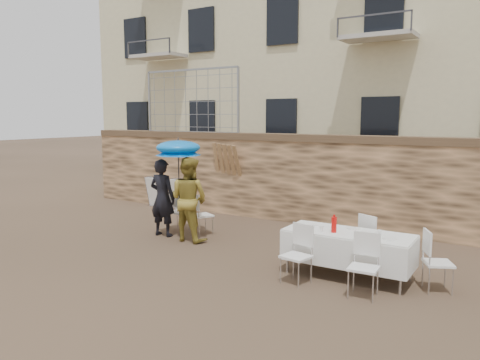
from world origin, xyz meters
The scene contains 17 objects.
ground centered at (0.00, 0.00, 0.00)m, with size 80.00×80.00×0.00m, color brown.
stone_wall centered at (0.00, 5.00, 1.10)m, with size 13.00×0.50×2.20m, color #8E6947.
chain_link_fence centered at (-3.00, 5.00, 3.10)m, with size 3.20×0.06×1.80m, color gray, non-canonical shape.
man_suit centered at (-1.56, 2.05, 0.87)m, with size 0.64×0.42×1.75m, color black.
woman_dress centered at (-0.81, 2.05, 0.91)m, with size 0.89×0.69×1.83m, color gold.
umbrella centered at (-1.16, 2.15, 1.94)m, with size 1.01×1.01×2.06m.
couple_chair_left centered at (-1.56, 2.60, 0.48)m, with size 0.48×0.48×0.96m, color white, non-canonical shape.
couple_chair_right centered at (-0.86, 2.60, 0.48)m, with size 0.48×0.48×0.96m, color white, non-canonical shape.
banquet_table centered at (2.91, 1.60, 0.73)m, with size 2.10×0.85×0.78m.
soda_bottle centered at (2.71, 1.45, 0.91)m, with size 0.09×0.09×0.26m, color red.
table_chair_front_left centered at (2.31, 0.85, 0.48)m, with size 0.48×0.48×0.96m, color white, non-canonical shape.
table_chair_front_right centered at (3.41, 0.85, 0.48)m, with size 0.48×0.48×0.96m, color white, non-canonical shape.
table_chair_back centered at (3.11, 2.40, 0.48)m, with size 0.48×0.48×0.96m, color white, non-canonical shape.
table_chair_side centered at (4.31, 1.70, 0.48)m, with size 0.48×0.48×0.96m, color white, non-canonical shape.
chair_stack_left centered at (-4.11, 4.73, 0.46)m, with size 0.46×0.40×0.92m, color white, non-canonical shape.
chair_stack_right centered at (-3.21, 4.73, 0.46)m, with size 0.46×0.32×0.92m, color white, non-canonical shape.
wood_planks centered at (-1.61, 4.80, 1.00)m, with size 0.70×0.20×2.00m, color #A37749, non-canonical shape.
Camera 1 is at (5.39, -5.81, 2.70)m, focal length 35.00 mm.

